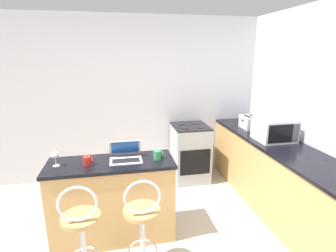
{
  "coord_description": "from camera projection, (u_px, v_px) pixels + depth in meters",
  "views": [
    {
      "loc": [
        -0.33,
        -1.87,
        2.01
      ],
      "look_at": [
        0.38,
        1.7,
        1.01
      ],
      "focal_mm": 28.0,
      "sensor_mm": 36.0,
      "label": 1
    }
  ],
  "objects": [
    {
      "name": "breakfast_bar",
      "position": [
        113.0,
        200.0,
        2.88
      ],
      "size": [
        1.33,
        0.51,
        0.91
      ],
      "color": "tan",
      "rests_on": "ground_plane"
    },
    {
      "name": "wall_back",
      "position": [
        137.0,
        100.0,
        4.24
      ],
      "size": [
        12.0,
        0.06,
        2.6
      ],
      "color": "silver",
      "rests_on": "ground_plane"
    },
    {
      "name": "toaster",
      "position": [
        250.0,
        122.0,
        3.99
      ],
      "size": [
        0.24,
        0.29,
        0.19
      ],
      "color": "silver",
      "rests_on": "counter_right"
    },
    {
      "name": "stove_range",
      "position": [
        190.0,
        153.0,
        4.28
      ],
      "size": [
        0.56,
        0.61,
        0.92
      ],
      "color": "#9EA3A8",
      "rests_on": "ground_plane"
    },
    {
      "name": "bar_stool_far",
      "position": [
        142.0,
        229.0,
        2.39
      ],
      "size": [
        0.4,
        0.4,
        0.99
      ],
      "color": "silver",
      "rests_on": "ground_plane"
    },
    {
      "name": "mug_green",
      "position": [
        158.0,
        155.0,
        2.82
      ],
      "size": [
        0.1,
        0.09,
        0.1
      ],
      "color": "#338447",
      "rests_on": "breakfast_bar"
    },
    {
      "name": "mug_red",
      "position": [
        87.0,
        161.0,
        2.67
      ],
      "size": [
        0.1,
        0.08,
        0.09
      ],
      "color": "red",
      "rests_on": "breakfast_bar"
    },
    {
      "name": "mug_blue",
      "position": [
        254.0,
        118.0,
        4.42
      ],
      "size": [
        0.09,
        0.08,
        0.1
      ],
      "color": "#2D51AD",
      "rests_on": "counter_right"
    },
    {
      "name": "wine_glass_short",
      "position": [
        55.0,
        155.0,
        2.63
      ],
      "size": [
        0.08,
        0.08,
        0.16
      ],
      "color": "silver",
      "rests_on": "breakfast_bar"
    },
    {
      "name": "microwave",
      "position": [
        275.0,
        129.0,
        3.42
      ],
      "size": [
        0.47,
        0.4,
        0.29
      ],
      "color": "silver",
      "rests_on": "counter_right"
    },
    {
      "name": "bar_stool_near",
      "position": [
        82.0,
        237.0,
        2.29
      ],
      "size": [
        0.4,
        0.4,
        0.99
      ],
      "color": "silver",
      "rests_on": "ground_plane"
    },
    {
      "name": "laptop",
      "position": [
        126.0,
        155.0,
        2.82
      ],
      "size": [
        0.34,
        0.29,
        0.2
      ],
      "color": "silver",
      "rests_on": "breakfast_bar"
    },
    {
      "name": "counter_right",
      "position": [
        278.0,
        177.0,
        3.42
      ],
      "size": [
        0.65,
        2.85,
        0.91
      ],
      "color": "tan",
      "rests_on": "ground_plane"
    }
  ]
}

